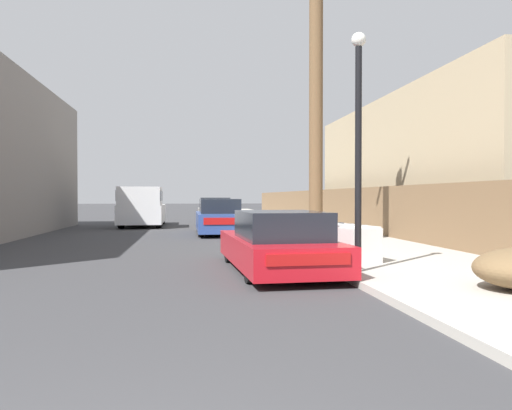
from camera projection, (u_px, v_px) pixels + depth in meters
name	position (u px, v px, depth m)	size (l,w,h in m)	color
sidewalk_curb	(281.00, 224.00, 25.69)	(4.20, 63.00, 0.12)	#ADA89E
discarded_fridge	(346.00, 242.00, 10.85)	(1.02, 1.89, 0.77)	silver
parked_sports_car_red	(278.00, 244.00, 9.85)	(1.95, 4.58, 1.19)	red
car_parked_mid	(219.00, 218.00, 19.66)	(1.74, 4.59, 1.39)	#2D478C
car_parked_far	(215.00, 212.00, 27.29)	(1.89, 4.35, 1.43)	gray
pickup_truck	(142.00, 207.00, 24.59)	(2.09, 5.55, 1.94)	silver
utility_pole	(316.00, 99.00, 13.70)	(1.80, 0.38, 7.95)	brown
street_lamp	(358.00, 132.00, 8.98)	(0.26, 0.26, 4.31)	black
wooden_fence	(330.00, 207.00, 23.74)	(0.08, 43.33, 1.71)	brown
building_right_house	(451.00, 167.00, 20.01)	(6.00, 15.59, 5.34)	tan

